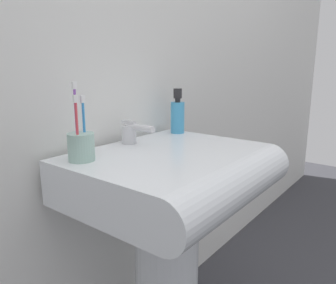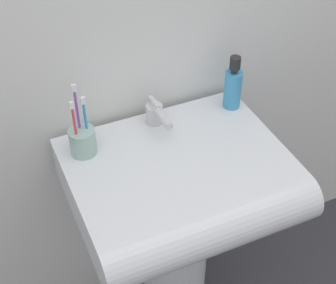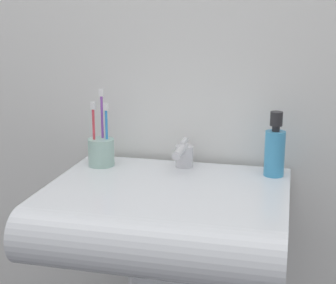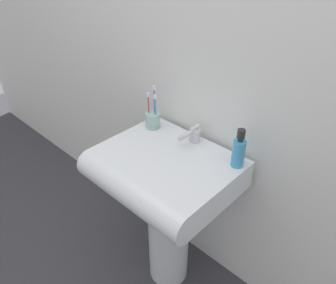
{
  "view_description": "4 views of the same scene",
  "coord_description": "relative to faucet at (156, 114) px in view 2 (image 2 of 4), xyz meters",
  "views": [
    {
      "loc": [
        -0.76,
        -0.59,
        1.05
      ],
      "look_at": [
        0.02,
        0.01,
        0.82
      ],
      "focal_mm": 35.0,
      "sensor_mm": 36.0,
      "label": 1
    },
    {
      "loc": [
        -0.44,
        -0.93,
        1.73
      ],
      "look_at": [
        -0.03,
        -0.03,
        0.88
      ],
      "focal_mm": 55.0,
      "sensor_mm": 36.0,
      "label": 2
    },
    {
      "loc": [
        0.28,
        -1.17,
        1.22
      ],
      "look_at": [
        -0.01,
        0.03,
        0.9
      ],
      "focal_mm": 55.0,
      "sensor_mm": 36.0,
      "label": 3
    },
    {
      "loc": [
        0.78,
        -0.83,
        1.62
      ],
      "look_at": [
        -0.01,
        0.01,
        0.86
      ],
      "focal_mm": 35.0,
      "sensor_mm": 36.0,
      "label": 4
    }
  ],
  "objects": [
    {
      "name": "faucet",
      "position": [
        0.0,
        0.0,
        0.0
      ],
      "size": [
        0.05,
        0.13,
        0.08
      ],
      "color": "silver",
      "rests_on": "sink_basin"
    },
    {
      "name": "soap_bottle",
      "position": [
        0.24,
        -0.01,
        0.03
      ],
      "size": [
        0.05,
        0.05,
        0.17
      ],
      "color": "#3F99CC",
      "rests_on": "sink_basin"
    },
    {
      "name": "toothbrush_cup",
      "position": [
        -0.23,
        -0.03,
        0.0
      ],
      "size": [
        0.07,
        0.07,
        0.21
      ],
      "color": "#99BFB2",
      "rests_on": "sink_basin"
    },
    {
      "name": "sink_basin",
      "position": [
        -0.01,
        -0.2,
        -0.1
      ],
      "size": [
        0.59,
        0.49,
        0.13
      ],
      "color": "white",
      "rests_on": "sink_pedestal"
    },
    {
      "name": "sink_pedestal",
      "position": [
        -0.01,
        -0.15,
        -0.5
      ],
      "size": [
        0.21,
        0.21,
        0.67
      ],
      "primitive_type": "cylinder",
      "color": "white",
      "rests_on": "ground"
    }
  ]
}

